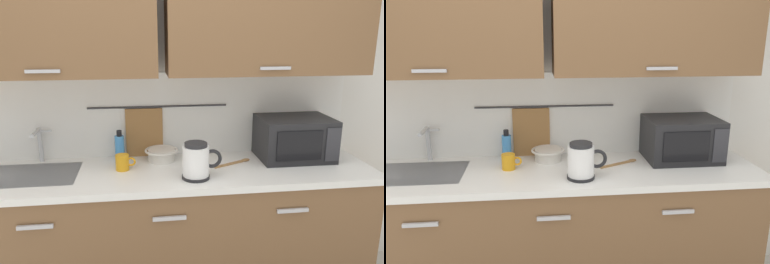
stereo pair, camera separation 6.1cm
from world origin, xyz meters
The scene contains 9 objects.
counter_unit centered at (-0.01, 0.30, 0.46)m, with size 2.53×0.64×0.90m.
back_wall_assembly centered at (0.00, 0.53, 1.52)m, with size 3.70×0.41×2.50m.
sink_faucet centered at (-0.77, 0.53, 1.04)m, with size 0.09×0.17×0.22m.
microwave centered at (0.85, 0.41, 1.04)m, with size 0.46×0.35×0.27m.
electric_kettle centered at (0.17, 0.14, 1.00)m, with size 0.23×0.16×0.21m.
dish_soap_bottle centered at (-0.28, 0.52, 0.99)m, with size 0.06×0.06×0.20m.
mug_near_sink centered at (-0.25, 0.33, 0.95)m, with size 0.12×0.08×0.09m.
mixing_bowl centered at (-0.01, 0.46, 0.94)m, with size 0.21×0.21×0.08m.
wooden_spoon centered at (0.45, 0.35, 0.91)m, with size 0.26×0.14×0.01m.
Camera 2 is at (-0.06, -1.84, 1.71)m, focal length 35.28 mm.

